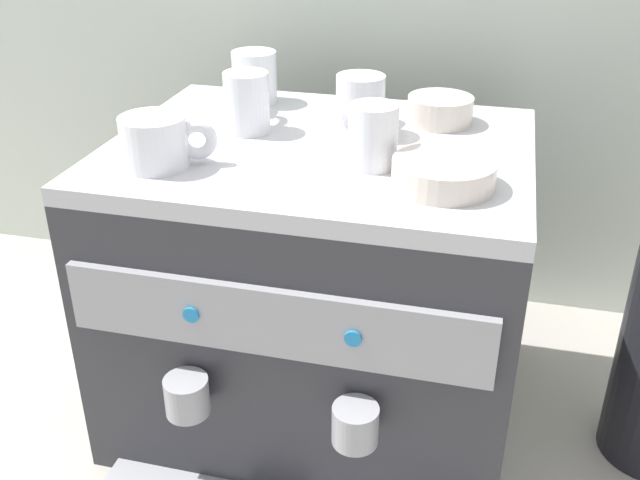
# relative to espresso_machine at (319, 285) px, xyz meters

# --- Properties ---
(ground_plane) EXTENTS (4.00, 4.00, 0.00)m
(ground_plane) POSITION_rel_espresso_machine_xyz_m (0.00, 0.00, -0.22)
(ground_plane) COLOR #9E998E
(tiled_backsplash_wall) EXTENTS (2.80, 0.03, 0.97)m
(tiled_backsplash_wall) POSITION_rel_espresso_machine_xyz_m (0.00, 0.40, 0.27)
(tiled_backsplash_wall) COLOR silver
(tiled_backsplash_wall) RESTS_ON ground_plane
(espresso_machine) EXTENTS (0.56, 0.56, 0.44)m
(espresso_machine) POSITION_rel_espresso_machine_xyz_m (0.00, 0.00, 0.00)
(espresso_machine) COLOR #2D2D33
(espresso_machine) RESTS_ON ground_plane
(ceramic_cup_0) EXTENTS (0.07, 0.11, 0.08)m
(ceramic_cup_0) POSITION_rel_espresso_machine_xyz_m (-0.14, 0.16, 0.26)
(ceramic_cup_0) COLOR white
(ceramic_cup_0) RESTS_ON espresso_machine
(ceramic_cup_1) EXTENTS (0.12, 0.08, 0.06)m
(ceramic_cup_1) POSITION_rel_espresso_machine_xyz_m (-0.17, -0.12, 0.25)
(ceramic_cup_1) COLOR white
(ceramic_cup_1) RESTS_ON espresso_machine
(ceramic_cup_2) EXTENTS (0.07, 0.11, 0.08)m
(ceramic_cup_2) POSITION_rel_espresso_machine_xyz_m (0.04, 0.06, 0.26)
(ceramic_cup_2) COLOR white
(ceramic_cup_2) RESTS_ON espresso_machine
(ceramic_cup_3) EXTENTS (0.08, 0.08, 0.08)m
(ceramic_cup_3) POSITION_rel_espresso_machine_xyz_m (0.08, -0.05, 0.26)
(ceramic_cup_3) COLOR white
(ceramic_cup_3) RESTS_ON espresso_machine
(ceramic_cup_4) EXTENTS (0.06, 0.11, 0.08)m
(ceramic_cup_4) POSITION_rel_espresso_machine_xyz_m (-0.11, 0.03, 0.26)
(ceramic_cup_4) COLOR white
(ceramic_cup_4) RESTS_ON espresso_machine
(ceramic_bowl_0) EXTENTS (0.09, 0.09, 0.04)m
(ceramic_bowl_0) POSITION_rel_espresso_machine_xyz_m (0.15, 0.13, 0.24)
(ceramic_bowl_0) COLOR beige
(ceramic_bowl_0) RESTS_ON espresso_machine
(ceramic_bowl_1) EXTENTS (0.12, 0.12, 0.03)m
(ceramic_bowl_1) POSITION_rel_espresso_machine_xyz_m (0.17, -0.10, 0.24)
(ceramic_bowl_1) COLOR beige
(ceramic_bowl_1) RESTS_ON espresso_machine
(milk_pitcher) EXTENTS (0.08, 0.08, 0.12)m
(milk_pitcher) POSITION_rel_espresso_machine_xyz_m (-0.39, 0.01, -0.16)
(milk_pitcher) COLOR #B7B7BC
(milk_pitcher) RESTS_ON ground_plane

